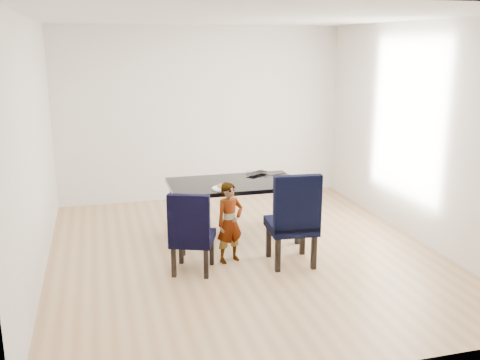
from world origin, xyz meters
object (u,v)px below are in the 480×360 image
object	(u,v)px
child	(230,223)
laptop	(254,173)
dining_table	(234,211)
plate	(223,188)
chair_left	(193,231)
chair_right	(291,218)

from	to	relation	value
child	laptop	world-z (taller)	child
dining_table	plate	world-z (taller)	plate
chair_left	chair_right	distance (m)	1.11
dining_table	laptop	size ratio (longest dim) A/B	4.91
dining_table	chair_left	distance (m)	1.08
plate	laptop	xyz separation A→B (m)	(0.57, 0.63, 0.01)
chair_left	child	size ratio (longest dim) A/B	0.99
plate	laptop	distance (m)	0.85
laptop	chair_left	bearing A→B (deg)	11.89
child	chair_right	bearing A→B (deg)	-38.06
chair_right	child	xyz separation A→B (m)	(-0.65, 0.22, -0.07)
chair_right	plate	world-z (taller)	chair_right
dining_table	chair_left	size ratio (longest dim) A/B	1.74
plate	laptop	bearing A→B (deg)	47.99
dining_table	child	distance (m)	0.73
dining_table	chair_left	bearing A→B (deg)	-128.76
chair_right	plate	distance (m)	0.92
chair_right	chair_left	bearing A→B (deg)	-178.78
laptop	plate	bearing A→B (deg)	11.07
dining_table	plate	distance (m)	0.52
dining_table	laptop	bearing A→B (deg)	43.63
dining_table	chair_right	world-z (taller)	chair_right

